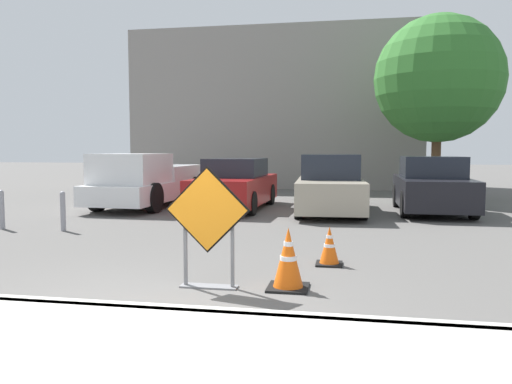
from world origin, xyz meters
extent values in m
plane|color=#565451|center=(0.00, 10.00, 0.00)|extent=(96.00, 96.00, 0.00)
cube|color=#ADAAA3|center=(0.00, -1.30, 0.07)|extent=(22.35, 2.60, 0.14)
cube|color=#ADAAA3|center=(0.00, 0.00, 0.07)|extent=(22.35, 0.20, 0.14)
cube|color=black|center=(0.46, 1.22, 1.00)|extent=(1.08, 0.02, 1.08)
cube|color=orange|center=(0.46, 1.20, 1.00)|extent=(1.02, 0.02, 1.02)
cube|color=slate|center=(0.46, 1.26, 0.01)|extent=(0.73, 0.20, 0.02)
cube|color=slate|center=(0.15, 1.26, 0.50)|extent=(0.04, 0.04, 1.00)
cube|color=slate|center=(0.77, 1.26, 0.50)|extent=(0.04, 0.04, 1.00)
cube|color=black|center=(1.46, 1.38, 0.01)|extent=(0.51, 0.51, 0.03)
cone|color=#EA590F|center=(1.46, 1.38, 0.40)|extent=(0.38, 0.38, 0.75)
cylinder|color=white|center=(1.46, 1.38, 0.57)|extent=(0.12, 0.12, 0.07)
cylinder|color=white|center=(1.46, 1.38, 0.39)|extent=(0.21, 0.21, 0.07)
cube|color=black|center=(1.92, 2.79, 0.01)|extent=(0.40, 0.40, 0.03)
cone|color=#EA590F|center=(1.92, 2.79, 0.31)|extent=(0.29, 0.29, 0.56)
cylinder|color=white|center=(1.92, 2.79, 0.43)|extent=(0.09, 0.09, 0.05)
cylinder|color=white|center=(1.92, 2.79, 0.30)|extent=(0.17, 0.17, 0.05)
cube|color=silver|center=(-3.85, 9.83, 0.51)|extent=(2.10, 5.30, 0.55)
cube|color=silver|center=(-3.90, 8.65, 1.21)|extent=(1.81, 2.16, 0.85)
cube|color=silver|center=(-3.75, 12.08, 1.01)|extent=(1.78, 0.17, 0.45)
cube|color=silver|center=(-2.92, 10.84, 1.01)|extent=(0.21, 2.51, 0.45)
cube|color=silver|center=(-4.69, 10.91, 1.01)|extent=(0.21, 2.51, 0.45)
cylinder|color=black|center=(-3.05, 8.23, 0.42)|extent=(0.28, 0.85, 0.84)
cylinder|color=black|center=(-4.78, 8.30, 0.42)|extent=(0.28, 0.85, 0.84)
cylinder|color=black|center=(-2.92, 11.36, 0.42)|extent=(0.28, 0.85, 0.84)
cylinder|color=black|center=(-4.65, 11.43, 0.42)|extent=(0.28, 0.85, 0.84)
cube|color=maroon|center=(-1.06, 9.59, 0.56)|extent=(1.90, 4.49, 0.77)
cube|color=#1E232D|center=(-1.06, 9.70, 1.22)|extent=(1.61, 2.09, 0.54)
cylinder|color=black|center=(-0.31, 8.19, 0.32)|extent=(0.22, 0.65, 0.65)
cylinder|color=black|center=(-1.91, 8.25, 0.32)|extent=(0.22, 0.65, 0.65)
cylinder|color=black|center=(-0.21, 10.94, 0.32)|extent=(0.22, 0.65, 0.65)
cylinder|color=black|center=(-1.82, 10.99, 0.32)|extent=(0.22, 0.65, 0.65)
cube|color=#A39984|center=(1.72, 9.16, 0.56)|extent=(1.95, 4.50, 0.78)
cube|color=#1E232D|center=(1.72, 9.27, 1.28)|extent=(1.63, 2.11, 0.67)
cylinder|color=black|center=(2.59, 7.83, 0.31)|extent=(0.23, 0.63, 0.62)
cylinder|color=black|center=(0.99, 7.75, 0.31)|extent=(0.23, 0.63, 0.62)
cylinder|color=black|center=(2.46, 10.57, 0.31)|extent=(0.23, 0.63, 0.62)
cylinder|color=black|center=(0.86, 10.49, 0.31)|extent=(0.23, 0.63, 0.62)
cube|color=black|center=(4.51, 9.68, 0.59)|extent=(1.87, 4.04, 0.78)
cube|color=#1E232D|center=(4.51, 9.78, 1.27)|extent=(1.62, 1.87, 0.58)
cylinder|color=black|center=(5.32, 8.42, 0.35)|extent=(0.21, 0.70, 0.70)
cylinder|color=black|center=(3.66, 8.44, 0.35)|extent=(0.21, 0.70, 0.70)
cylinder|color=black|center=(5.36, 10.91, 0.35)|extent=(0.21, 0.70, 0.70)
cylinder|color=black|center=(3.70, 10.93, 0.35)|extent=(0.21, 0.70, 0.70)
cylinder|color=gray|center=(-3.81, 4.97, 0.40)|extent=(0.11, 0.11, 0.80)
sphere|color=gray|center=(-3.81, 4.97, 0.80)|extent=(0.12, 0.12, 0.12)
cylinder|color=gray|center=(-5.27, 4.97, 0.40)|extent=(0.11, 0.11, 0.81)
sphere|color=gray|center=(-5.27, 4.97, 0.81)|extent=(0.12, 0.12, 0.12)
cube|color=gray|center=(-1.14, 19.59, 3.59)|extent=(13.18, 5.00, 7.19)
cylinder|color=#513823|center=(5.22, 13.44, 1.27)|extent=(0.32, 0.32, 2.53)
sphere|color=#2D6B28|center=(5.22, 13.44, 4.16)|extent=(4.33, 4.33, 4.33)
camera|label=1|loc=(2.15, -4.73, 1.74)|focal=35.00mm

